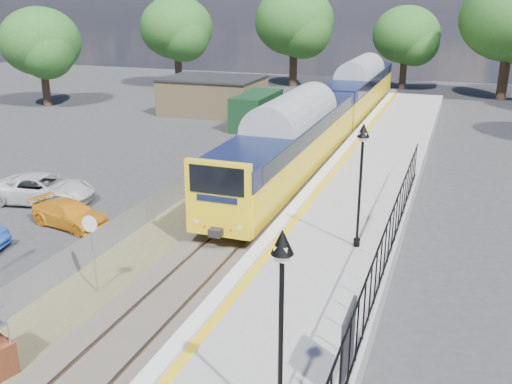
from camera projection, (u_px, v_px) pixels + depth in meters
The scene contains 14 objects.
ground at pixel (148, 324), 17.60m from camera, with size 120.00×120.00×0.00m, color #2D2D30.
track_bed at pixel (245, 214), 26.34m from camera, with size 5.90×80.00×0.29m.
platform at pixel (338, 233), 23.23m from camera, with size 5.00×70.00×0.90m, color gray.
platform_edge at pixel (290, 217), 23.74m from camera, with size 0.90×70.00×0.01m.
victorian_lamp_south at pixel (282, 287), 10.88m from camera, with size 0.44×0.44×4.60m.
victorian_lamp_north at pixel (362, 157), 19.85m from camera, with size 0.44×0.44×4.60m.
palisade_fence at pixel (377, 272), 16.89m from camera, with size 0.12×26.00×2.00m.
wire_fence at pixel (194, 181), 29.44m from camera, with size 0.06×52.00×1.20m.
outbuilding at pixel (221, 98), 48.41m from camera, with size 10.80×10.10×3.12m.
tree_line at pixel (389, 32), 52.42m from camera, with size 56.80×43.80×11.88m.
train at pixel (334, 107), 39.92m from camera, with size 2.82×40.83×3.51m.
speed_sign at pixel (92, 241), 18.79m from camera, with size 0.57×0.10×2.84m.
car_yellow at pixel (70, 214), 25.00m from camera, with size 1.58×3.89×1.13m, color orange.
car_white at pixel (43, 189), 27.86m from camera, with size 2.33×5.06×1.41m, color silver.
Camera 1 is at (8.34, -13.31, 9.52)m, focal length 40.00 mm.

